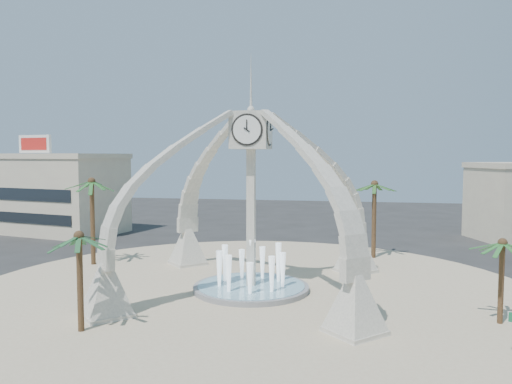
% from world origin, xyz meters
% --- Properties ---
extents(ground, '(140.00, 140.00, 0.00)m').
position_xyz_m(ground, '(0.00, 0.00, 0.00)').
color(ground, '#282828').
rests_on(ground, ground).
extents(plaza, '(40.00, 40.00, 0.06)m').
position_xyz_m(plaza, '(0.00, 0.00, 0.03)').
color(plaza, '#C7B594').
rests_on(plaza, ground).
extents(clock_tower, '(17.94, 17.94, 16.30)m').
position_xyz_m(clock_tower, '(-0.00, -0.00, 6.49)').
color(clock_tower, silver).
rests_on(clock_tower, ground).
extents(fountain, '(8.00, 8.00, 3.62)m').
position_xyz_m(fountain, '(0.00, 0.00, 0.29)').
color(fountain, gray).
rests_on(fountain, ground).
extents(building_nw, '(23.75, 13.73, 11.90)m').
position_xyz_m(building_nw, '(-32.00, 22.00, 4.83)').
color(building_nw, beige).
rests_on(building_nw, ground).
extents(palm_east, '(3.63, 3.63, 5.19)m').
position_xyz_m(palm_east, '(14.98, -3.89, 4.51)').
color(palm_east, brown).
rests_on(palm_east, ground).
extents(palm_west, '(5.36, 5.36, 7.96)m').
position_xyz_m(palm_west, '(-15.00, 5.43, 7.06)').
color(palm_west, brown).
rests_on(palm_west, ground).
extents(palm_north, '(4.76, 4.76, 7.59)m').
position_xyz_m(palm_north, '(8.64, 13.09, 6.68)').
color(palm_north, brown).
rests_on(palm_north, ground).
extents(palm_south, '(4.26, 4.26, 5.81)m').
position_xyz_m(palm_south, '(-7.19, -9.63, 5.08)').
color(palm_south, brown).
rests_on(palm_south, ground).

